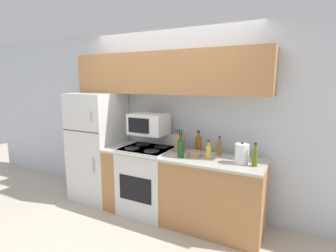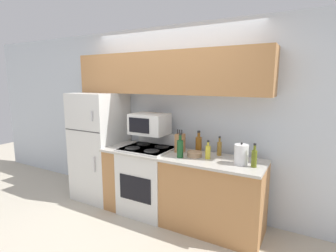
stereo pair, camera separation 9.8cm
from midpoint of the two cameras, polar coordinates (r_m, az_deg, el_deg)
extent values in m
plane|color=beige|center=(3.60, -5.88, -20.24)|extent=(12.00, 12.00, 0.00)
cube|color=silver|center=(3.78, -0.20, 1.78)|extent=(8.00, 0.05, 2.55)
cube|color=#B27A47|center=(3.48, 1.64, -13.37)|extent=(2.10, 0.59, 0.86)
cube|color=#BCB7AD|center=(3.32, 1.53, -6.41)|extent=(2.10, 0.63, 0.03)
cube|color=silver|center=(4.17, -15.60, -4.29)|extent=(0.69, 0.68, 1.63)
cube|color=#383838|center=(3.88, -19.20, -1.10)|extent=(0.67, 0.01, 0.01)
cylinder|color=#B7B7BC|center=(3.67, -17.24, 2.03)|extent=(0.02, 0.02, 0.14)
cylinder|color=#B7B7BC|center=(3.82, -16.72, -8.17)|extent=(0.02, 0.02, 0.22)
cube|color=#B27A47|center=(3.57, -1.67, 11.44)|extent=(2.80, 0.33, 0.56)
cube|color=silver|center=(3.68, -5.28, -11.65)|extent=(0.67, 0.59, 0.92)
cube|color=black|center=(3.46, -8.02, -13.46)|extent=(0.48, 0.01, 0.33)
cube|color=#2D2D2D|center=(3.54, -5.39, -4.83)|extent=(0.64, 0.56, 0.01)
cube|color=silver|center=(3.75, -3.09, -2.62)|extent=(0.64, 0.06, 0.16)
cylinder|color=black|center=(3.52, -8.61, -4.82)|extent=(0.20, 0.20, 0.01)
cylinder|color=black|center=(3.35, -4.44, -5.46)|extent=(0.20, 0.20, 0.01)
cylinder|color=black|center=(3.72, -6.25, -3.96)|extent=(0.20, 0.20, 0.01)
cylinder|color=black|center=(3.57, -2.22, -4.51)|extent=(0.20, 0.20, 0.01)
cube|color=silver|center=(3.59, -4.96, 0.45)|extent=(0.50, 0.35, 0.28)
cube|color=black|center=(3.47, -7.26, 0.09)|extent=(0.32, 0.01, 0.20)
cube|color=#B27A47|center=(3.39, 1.77, -3.71)|extent=(0.10, 0.11, 0.24)
cylinder|color=black|center=(3.36, 1.26, -1.23)|extent=(0.01, 0.01, 0.06)
cylinder|color=black|center=(3.35, 1.71, -1.28)|extent=(0.01, 0.01, 0.06)
cylinder|color=black|center=(3.34, 2.16, -1.32)|extent=(0.01, 0.01, 0.06)
cylinder|color=tan|center=(3.23, 4.98, -6.12)|extent=(0.18, 0.18, 0.05)
torus|color=tan|center=(3.22, 4.99, -5.65)|extent=(0.19, 0.19, 0.01)
cylinder|color=#5B6619|center=(2.97, 17.47, -6.69)|extent=(0.06, 0.06, 0.18)
cylinder|color=#5B6619|center=(2.94, 17.58, -4.44)|extent=(0.03, 0.03, 0.06)
cylinder|color=black|center=(2.93, 17.62, -3.70)|extent=(0.03, 0.03, 0.02)
cylinder|color=#194C23|center=(3.15, 1.87, -5.03)|extent=(0.08, 0.08, 0.21)
cylinder|color=#194C23|center=(3.12, 1.88, -2.57)|extent=(0.03, 0.03, 0.07)
cylinder|color=black|center=(3.11, 1.89, -1.76)|extent=(0.04, 0.04, 0.02)
cylinder|color=olive|center=(3.31, 10.27, -4.80)|extent=(0.06, 0.06, 0.17)
cylinder|color=olive|center=(3.29, 10.32, -2.94)|extent=(0.03, 0.03, 0.05)
cylinder|color=black|center=(3.28, 10.34, -2.33)|extent=(0.03, 0.03, 0.02)
cylinder|color=gold|center=(3.15, 7.89, -5.64)|extent=(0.06, 0.06, 0.15)
cylinder|color=gold|center=(3.13, 7.93, -3.85)|extent=(0.03, 0.03, 0.05)
cylinder|color=black|center=(3.12, 7.94, -3.26)|extent=(0.03, 0.03, 0.02)
cylinder|color=brown|center=(3.42, 5.80, -4.02)|extent=(0.08, 0.08, 0.20)
cylinder|color=brown|center=(3.39, 5.84, -1.90)|extent=(0.04, 0.04, 0.06)
cylinder|color=black|center=(3.38, 5.85, -1.20)|extent=(0.04, 0.04, 0.02)
cylinder|color=white|center=(3.01, 14.86, -5.89)|extent=(0.15, 0.15, 0.22)
sphere|color=black|center=(2.98, 14.96, -3.59)|extent=(0.02, 0.02, 0.02)
camera|label=1|loc=(0.05, -90.86, -0.15)|focal=28.00mm
camera|label=2|loc=(0.05, 89.14, 0.15)|focal=28.00mm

